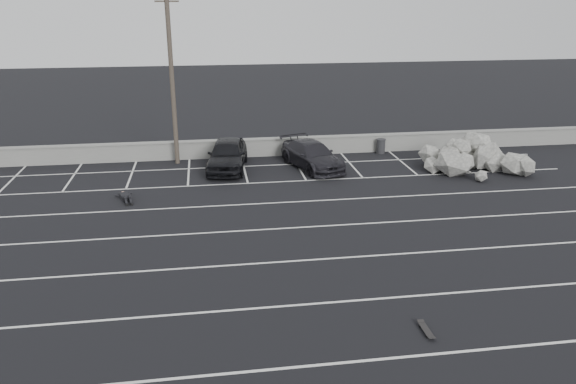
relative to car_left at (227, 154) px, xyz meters
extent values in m
plane|color=black|center=(-0.12, -11.64, -0.83)|extent=(120.00, 120.00, 0.00)
cube|color=gray|center=(-0.12, 2.36, -0.33)|extent=(50.00, 0.35, 1.00)
cube|color=gray|center=(-0.12, 2.36, 0.19)|extent=(50.00, 0.45, 0.08)
cube|color=silver|center=(-0.12, -17.64, -0.82)|extent=(36.00, 0.10, 0.01)
cube|color=silver|center=(-0.12, -14.64, -0.82)|extent=(36.00, 0.10, 0.01)
cube|color=silver|center=(-0.12, -11.64, -0.82)|extent=(36.00, 0.10, 0.01)
cube|color=silver|center=(-0.12, -8.64, -0.82)|extent=(36.00, 0.10, 0.01)
cube|color=silver|center=(-0.12, -5.64, -0.82)|extent=(36.00, 0.10, 0.01)
cube|color=silver|center=(-0.12, -2.64, -0.82)|extent=(36.00, 0.10, 0.01)
cube|color=silver|center=(-0.12, 0.36, -0.82)|extent=(36.00, 0.10, 0.01)
cube|color=silver|center=(-11.12, -0.14, -0.82)|extent=(0.10, 5.00, 0.01)
cube|color=silver|center=(-8.12, -0.14, -0.82)|extent=(0.10, 5.00, 0.01)
cube|color=silver|center=(-5.12, -0.14, -0.82)|extent=(0.10, 5.00, 0.01)
cube|color=silver|center=(-2.12, -0.14, -0.82)|extent=(0.10, 5.00, 0.01)
cube|color=silver|center=(0.88, -0.14, -0.82)|extent=(0.10, 5.00, 0.01)
cube|color=silver|center=(3.88, -0.14, -0.82)|extent=(0.10, 5.00, 0.01)
cube|color=silver|center=(6.88, -0.14, -0.82)|extent=(0.10, 5.00, 0.01)
cube|color=silver|center=(9.88, -0.14, -0.82)|extent=(0.10, 5.00, 0.01)
cube|color=silver|center=(12.88, -0.14, -0.82)|extent=(0.10, 5.00, 0.01)
imported|color=black|center=(0.00, 0.00, 0.00)|extent=(2.66, 5.09, 1.65)
imported|color=black|center=(4.61, -0.44, -0.12)|extent=(3.37, 5.27, 1.42)
cylinder|color=#4C4238|center=(-2.76, 1.56, 3.83)|extent=(0.25, 0.25, 9.31)
cube|color=#4C4238|center=(-2.76, 1.56, 7.86)|extent=(1.24, 0.08, 0.08)
cylinder|color=#29292C|center=(9.24, 1.89, -0.41)|extent=(0.57, 0.57, 0.82)
cylinder|color=#29292C|center=(9.24, 1.89, 0.02)|extent=(0.63, 0.63, 0.05)
cube|color=black|center=(4.79, -16.62, -0.74)|extent=(0.20, 0.78, 0.02)
cube|color=#29292C|center=(4.79, -16.36, -0.78)|extent=(0.16, 0.05, 0.04)
cube|color=#29292C|center=(4.79, -16.88, -0.78)|extent=(0.16, 0.05, 0.04)
cylinder|color=black|center=(4.70, -16.36, -0.80)|extent=(0.03, 0.06, 0.06)
cylinder|color=black|center=(4.89, -16.36, -0.80)|extent=(0.03, 0.06, 0.06)
cylinder|color=black|center=(4.70, -16.88, -0.80)|extent=(0.03, 0.06, 0.06)
cylinder|color=black|center=(4.89, -16.88, -0.80)|extent=(0.03, 0.06, 0.06)
camera|label=1|loc=(-1.08, -29.53, 8.20)|focal=35.00mm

